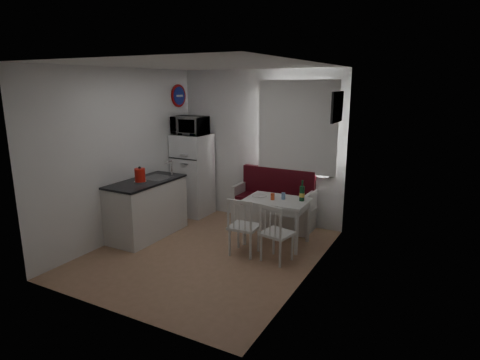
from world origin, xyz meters
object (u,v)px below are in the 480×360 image
object	(u,v)px
chair_right	(275,227)
kettle	(140,175)
chair_left	(241,221)
wine_bottle	(302,191)
microwave	(190,126)
fridge	(193,175)
dining_table	(277,204)
kitchen_counter	(147,208)
bench	(274,207)

from	to	relation	value
chair_right	kettle	world-z (taller)	kettle
chair_left	chair_right	xyz separation A→B (m)	(0.50, 0.00, -0.01)
chair_left	wine_bottle	world-z (taller)	wine_bottle
chair_right	microwave	size ratio (longest dim) A/B	0.78
fridge	wine_bottle	xyz separation A→B (m)	(2.26, -0.49, 0.11)
fridge	kettle	distance (m)	1.45
dining_table	microwave	distance (m)	2.24
chair_left	wine_bottle	xyz separation A→B (m)	(0.60, 0.76, 0.33)
wine_bottle	fridge	bearing A→B (deg)	167.87
kitchen_counter	chair_right	size ratio (longest dim) A/B	2.91
fridge	kitchen_counter	bearing A→B (deg)	-90.90
kitchen_counter	bench	world-z (taller)	kitchen_counter
fridge	chair_left	bearing A→B (deg)	-36.78
dining_table	chair_right	bearing A→B (deg)	-70.70
chair_left	fridge	world-z (taller)	fridge
bench	fridge	size ratio (longest dim) A/B	0.92
dining_table	fridge	world-z (taller)	fridge
bench	kettle	size ratio (longest dim) A/B	5.45
bench	kettle	bearing A→B (deg)	-135.15
bench	wine_bottle	bearing A→B (deg)	-40.85
kettle	kitchen_counter	bearing A→B (deg)	105.67
fridge	wine_bottle	world-z (taller)	fridge
bench	kettle	xyz separation A→B (m)	(-1.54, -1.53, 0.70)
chair_left	kettle	bearing A→B (deg)	-177.80
bench	dining_table	xyz separation A→B (m)	(0.34, -0.70, 0.29)
bench	fridge	xyz separation A→B (m)	(-1.57, -0.11, 0.42)
kitchen_counter	wine_bottle	xyz separation A→B (m)	(2.28, 0.76, 0.39)
fridge	kettle	world-z (taller)	fridge
kettle	dining_table	bearing A→B (deg)	23.92
kitchen_counter	fridge	distance (m)	1.28
bench	chair_left	world-z (taller)	bench
fridge	microwave	world-z (taller)	microwave
kitchen_counter	microwave	distance (m)	1.68
fridge	wine_bottle	distance (m)	2.32
chair_left	kettle	world-z (taller)	kettle
chair_left	chair_right	world-z (taller)	chair_left
chair_left	bench	bearing A→B (deg)	89.80
chair_left	dining_table	bearing A→B (deg)	65.09
kitchen_counter	chair_right	world-z (taller)	kitchen_counter
kitchen_counter	chair_right	bearing A→B (deg)	0.09
chair_right	wine_bottle	xyz separation A→B (m)	(0.10, 0.75, 0.34)
microwave	chair_left	bearing A→B (deg)	-35.66
kitchen_counter	dining_table	bearing A→B (deg)	18.82
microwave	kettle	xyz separation A→B (m)	(0.03, -1.37, -0.62)
wine_bottle	chair_right	bearing A→B (deg)	-97.55
kitchen_counter	chair_right	xyz separation A→B (m)	(2.18, 0.00, 0.05)
bench	chair_left	distance (m)	1.37
chair_left	fridge	size ratio (longest dim) A/B	0.30
chair_left	fridge	bearing A→B (deg)	139.17
dining_table	fridge	size ratio (longest dim) A/B	0.64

